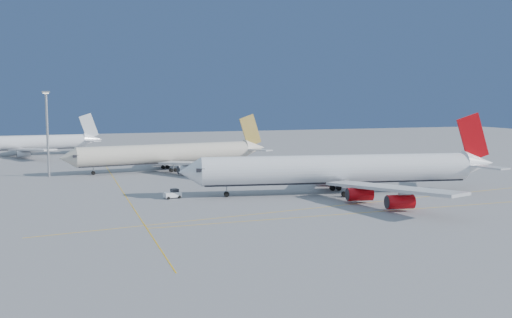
# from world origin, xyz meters

# --- Properties ---
(ground) EXTENTS (500.00, 500.00, 0.00)m
(ground) POSITION_xyz_m (0.00, 0.00, 0.00)
(ground) COLOR slate
(ground) RESTS_ON ground
(taxiway_lines) EXTENTS (118.86, 140.00, 0.02)m
(taxiway_lines) POSITION_xyz_m (-14.71, 6.34, 0.01)
(taxiway_lines) COLOR #E0A30C
(taxiway_lines) RESTS_ON ground
(airliner_virgin) EXTENTS (74.59, 66.32, 18.45)m
(airliner_virgin) POSITION_xyz_m (7.79, 6.81, 5.56)
(airliner_virgin) COLOR white
(airliner_virgin) RESTS_ON ground
(airliner_etihad) EXTENTS (64.11, 58.79, 16.74)m
(airliner_etihad) POSITION_xyz_m (-22.20, 61.38, 5.09)
(airliner_etihad) COLOR beige
(airliner_etihad) RESTS_ON ground
(airliner_third) EXTENTS (59.38, 54.62, 15.92)m
(airliner_third) POSITION_xyz_m (-67.50, 123.19, 4.82)
(airliner_third) COLOR white
(airliner_third) RESTS_ON ground
(pushback_tug) EXTENTS (3.95, 2.85, 2.05)m
(pushback_tug) POSITION_xyz_m (-30.49, 13.35, 0.95)
(pushback_tug) COLOR white
(pushback_tug) RESTS_ON ground
(light_mast) EXTENTS (2.05, 2.05, 23.72)m
(light_mast) POSITION_xyz_m (-56.81, 58.53, 14.00)
(light_mast) COLOR gray
(light_mast) RESTS_ON ground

